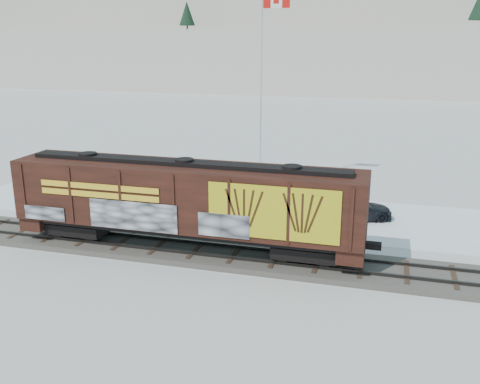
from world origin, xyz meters
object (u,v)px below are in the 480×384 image
(car_white, at_px, (203,195))
(car_dark, at_px, (353,209))
(flagpole, at_px, (262,118))
(car_silver, at_px, (122,192))
(hopper_railcar, at_px, (186,199))

(car_white, height_order, car_dark, car_white)
(flagpole, height_order, car_silver, flagpole)
(car_white, bearing_deg, hopper_railcar, 178.74)
(car_dark, bearing_deg, car_silver, 70.21)
(flagpole, distance_m, car_silver, 10.72)
(hopper_railcar, height_order, car_white, hopper_railcar)
(hopper_railcar, relative_size, car_white, 3.48)
(hopper_railcar, xyz_separation_m, car_dark, (7.60, 7.48, -2.14))
(hopper_railcar, xyz_separation_m, flagpole, (0.82, 12.47, 2.27))
(car_white, relative_size, car_dark, 1.09)
(car_silver, relative_size, car_white, 0.84)
(car_silver, relative_size, car_dark, 0.91)
(flagpole, xyz_separation_m, car_silver, (-7.94, -5.73, -4.36))
(flagpole, relative_size, car_silver, 3.22)
(car_silver, height_order, car_dark, car_silver)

